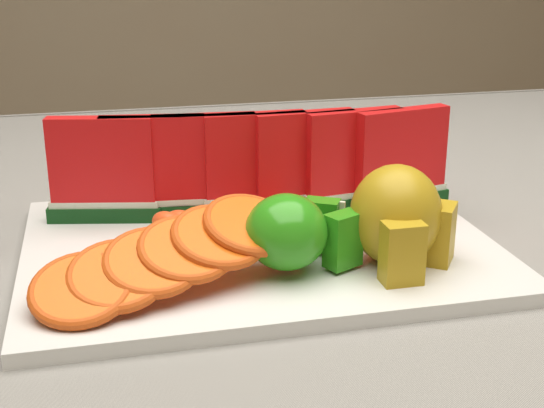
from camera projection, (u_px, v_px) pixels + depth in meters
name	position (u px, v px, depth m)	size (l,w,h in m)	color
table	(239.00, 306.00, 0.79)	(1.40, 0.90, 0.75)	#492719
tablecloth	(238.00, 251.00, 0.77)	(1.53, 1.03, 0.20)	slate
platter	(259.00, 247.00, 0.66)	(0.40, 0.30, 0.01)	silver
apple_cluster	(294.00, 232.00, 0.59)	(0.10, 0.08, 0.06)	#26861B
pear_cluster	(399.00, 218.00, 0.60)	(0.10, 0.10, 0.08)	#9D8C1C
side_plate	(333.00, 139.00, 1.02)	(0.22, 0.22, 0.01)	silver
fork	(78.00, 145.00, 1.00)	(0.07, 0.19, 0.00)	silver
watermelon_row	(255.00, 167.00, 0.71)	(0.39, 0.07, 0.10)	#083A0B
orange_fan_front	(170.00, 255.00, 0.56)	(0.22, 0.13, 0.06)	#E55C00
orange_fan_back	(238.00, 178.00, 0.76)	(0.33, 0.10, 0.04)	#E55C00
tangerine_segments	(239.00, 222.00, 0.67)	(0.16, 0.08, 0.02)	orange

